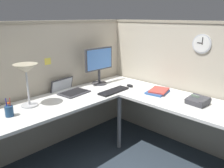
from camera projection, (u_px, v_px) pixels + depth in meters
ground_plane at (120, 157)px, 2.76m from camera, size 6.80×6.80×0.00m
cubicle_wall_back at (49, 86)px, 2.87m from camera, size 2.57×0.12×1.58m
cubicle_wall_right at (181, 84)px, 2.96m from camera, size 0.12×2.37×1.58m
desk at (114, 114)px, 2.45m from camera, size 2.35×2.15×0.73m
monitor at (99, 63)px, 3.08m from camera, size 0.46×0.20×0.50m
laptop at (69, 90)px, 2.83m from camera, size 0.38×0.42×0.22m
keyboard at (114, 91)px, 2.84m from camera, size 0.44×0.16×0.02m
computer_mouse at (130, 86)px, 3.03m from camera, size 0.06×0.10×0.03m
desk_lamp_dome at (26, 72)px, 2.29m from camera, size 0.24×0.24×0.44m
pen_cup at (9, 111)px, 2.14m from camera, size 0.08×0.08×0.18m
office_phone at (198, 101)px, 2.43m from camera, size 0.21×0.22×0.11m
book_stack at (158, 91)px, 2.80m from camera, size 0.32×0.26×0.04m
wall_clock at (202, 44)px, 2.61m from camera, size 0.04×0.22×0.22m
pinned_note_leftmost at (48, 61)px, 2.72m from camera, size 0.08×0.00×0.08m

